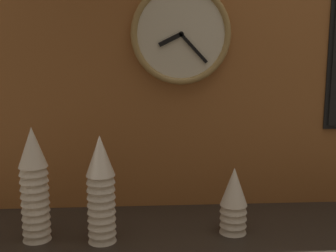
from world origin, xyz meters
name	(u,v)px	position (x,y,z in m)	size (l,w,h in m)	color
ground_plane	(202,245)	(0.00, 0.00, -0.02)	(1.60, 0.56, 0.04)	black
wall_tiled_back	(192,40)	(0.00, 0.27, 0.53)	(1.60, 0.03, 1.05)	#A3602D
cup_stack_center_left	(101,189)	(-0.26, 0.00, 0.14)	(0.07, 0.07, 0.28)	beige
cup_stack_left	(34,184)	(-0.44, 0.02, 0.15)	(0.07, 0.07, 0.30)	beige
cup_stack_center_right	(234,201)	(0.09, 0.03, 0.09)	(0.07, 0.07, 0.18)	beige
wall_clock	(181,34)	(-0.04, 0.23, 0.54)	(0.30, 0.03, 0.30)	beige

